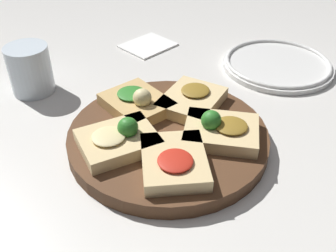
# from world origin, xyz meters

# --- Properties ---
(ground_plane) EXTENTS (3.00, 3.00, 0.00)m
(ground_plane) POSITION_xyz_m (0.00, 0.00, 0.00)
(ground_plane) COLOR silver
(serving_board) EXTENTS (0.30, 0.30, 0.02)m
(serving_board) POSITION_xyz_m (0.00, 0.00, 0.01)
(serving_board) COLOR #51331E
(serving_board) RESTS_ON ground_plane
(focaccia_slice_0) EXTENTS (0.09, 0.11, 0.04)m
(focaccia_slice_0) POSITION_xyz_m (0.01, -0.08, 0.04)
(focaccia_slice_0) COLOR tan
(focaccia_slice_0) RESTS_ON serving_board
(focaccia_slice_1) EXTENTS (0.12, 0.10, 0.04)m
(focaccia_slice_1) POSITION_xyz_m (0.08, -0.01, 0.04)
(focaccia_slice_1) COLOR #E5C689
(focaccia_slice_1) RESTS_ON serving_board
(focaccia_slice_2) EXTENTS (0.13, 0.14, 0.03)m
(focaccia_slice_2) POSITION_xyz_m (0.04, 0.07, 0.03)
(focaccia_slice_2) COLOR #E5C689
(focaccia_slice_2) RESTS_ON serving_board
(focaccia_slice_3) EXTENTS (0.14, 0.14, 0.04)m
(focaccia_slice_3) POSITION_xyz_m (-0.06, 0.06, 0.04)
(focaccia_slice_3) COLOR #E5C689
(focaccia_slice_3) RESTS_ON serving_board
(focaccia_slice_4) EXTENTS (0.13, 0.12, 0.03)m
(focaccia_slice_4) POSITION_xyz_m (-0.07, -0.04, 0.03)
(focaccia_slice_4) COLOR #E5C689
(focaccia_slice_4) RESTS_ON serving_board
(plate_left) EXTENTS (0.22, 0.22, 0.02)m
(plate_left) POSITION_xyz_m (-0.33, -0.08, 0.01)
(plate_left) COLOR white
(plate_left) RESTS_ON ground_plane
(water_glass) EXTENTS (0.08, 0.08, 0.09)m
(water_glass) POSITION_xyz_m (0.12, -0.27, 0.04)
(water_glass) COLOR silver
(water_glass) RESTS_ON ground_plane
(napkin_stack) EXTENTS (0.12, 0.11, 0.01)m
(napkin_stack) POSITION_xyz_m (-0.16, -0.31, 0.00)
(napkin_stack) COLOR white
(napkin_stack) RESTS_ON ground_plane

